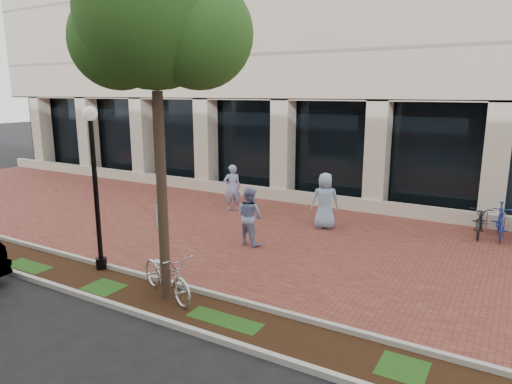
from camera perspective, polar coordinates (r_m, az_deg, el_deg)
The scene contains 12 objects.
ground at distance 14.60m, azimuth 1.54°, elevation -5.52°, with size 120.00×120.00×0.00m, color black.
brick_plaza at distance 14.60m, azimuth 1.54°, elevation -5.50°, with size 40.00×9.00×0.01m, color brown.
planting_strip at distance 10.61m, azimuth -12.57°, elevation -12.92°, with size 40.00×1.50×0.01m, color black.
curb_plaza_side at distance 11.09m, azimuth -9.92°, elevation -11.33°, with size 40.00×0.12×0.12m, color #B2B1A8.
curb_street_side at distance 10.11m, azimuth -15.55°, elevation -14.06°, with size 40.00×0.12×0.12m, color #B2B1A8.
parking_sign at distance 10.23m, azimuth -11.69°, elevation -5.19°, with size 0.34×0.07×2.25m.
lamppost at distance 12.02m, azimuth -19.49°, elevation 1.45°, with size 0.36×0.36×4.16m.
street_tree at distance 9.70m, azimuth -12.29°, elevation 20.11°, with size 3.66×3.05×7.57m.
locked_bicycle at distance 10.46m, azimuth -11.09°, elevation -10.06°, with size 0.71×2.03×1.07m, color silver.
pedestrian_left at distance 17.52m, azimuth -2.99°, elevation 0.55°, with size 0.66×0.43×1.80m, color #96A6E0.
pedestrian_mid at distance 13.59m, azimuth -0.81°, elevation -3.05°, with size 0.85×0.66×1.74m, color #818FC0.
pedestrian_right at distance 15.36m, azimuth 8.62°, elevation -1.09°, with size 0.92×0.60×1.89m, color #85A6C7.
Camera 1 is at (6.65, -12.20, 4.49)m, focal length 32.00 mm.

